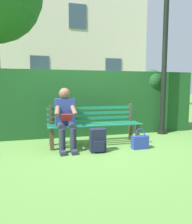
{
  "coord_description": "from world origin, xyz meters",
  "views": [
    {
      "loc": [
        1.05,
        4.13,
        1.17
      ],
      "look_at": [
        0.0,
        0.1,
        0.69
      ],
      "focal_mm": 33.68,
      "sensor_mm": 36.0,
      "label": 1
    }
  ],
  "objects": [
    {
      "name": "ground",
      "position": [
        0.0,
        0.0,
        0.0
      ],
      "size": [
        60.0,
        60.0,
        0.0
      ],
      "primitive_type": "plane",
      "color": "#517F38"
    },
    {
      "name": "backpack",
      "position": [
        0.07,
        0.49,
        0.21
      ],
      "size": [
        0.28,
        0.25,
        0.43
      ],
      "color": "#191E33",
      "rests_on": "ground"
    },
    {
      "name": "park_bench",
      "position": [
        0.0,
        -0.08,
        0.44
      ],
      "size": [
        1.92,
        0.5,
        0.83
      ],
      "color": "#4C3828",
      "rests_on": "ground"
    },
    {
      "name": "lamp_post",
      "position": [
        -1.94,
        -0.59,
        2.35
      ],
      "size": [
        0.32,
        0.32,
        3.86
      ],
      "color": "black",
      "rests_on": "ground"
    },
    {
      "name": "building_facade",
      "position": [
        -0.84,
        -8.31,
        3.85
      ],
      "size": [
        7.73,
        2.99,
        7.7
      ],
      "color": "beige",
      "rests_on": "ground"
    },
    {
      "name": "handbag",
      "position": [
        -0.78,
        0.5,
        0.14
      ],
      "size": [
        0.32,
        0.14,
        0.4
      ],
      "color": "navy",
      "rests_on": "ground"
    },
    {
      "name": "person_seated",
      "position": [
        0.61,
        0.1,
        0.62
      ],
      "size": [
        0.44,
        0.73,
        1.17
      ],
      "color": "navy",
      "rests_on": "ground"
    },
    {
      "name": "hedge_backdrop",
      "position": [
        -0.29,
        -1.11,
        0.83
      ],
      "size": [
        5.2,
        0.77,
        1.66
      ],
      "color": "#19471E",
      "rests_on": "ground"
    }
  ]
}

